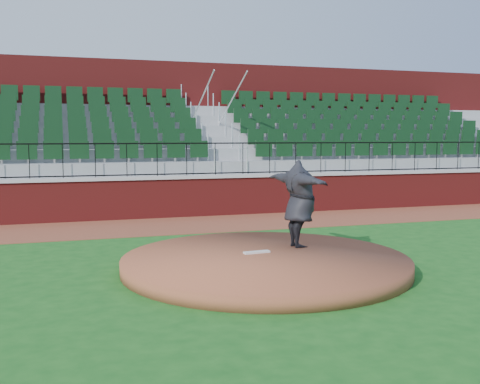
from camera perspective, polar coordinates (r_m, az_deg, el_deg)
name	(u,v)px	position (r m, az deg, el deg)	size (l,w,h in m)	color
ground	(263,265)	(11.08, 2.37, -7.45)	(90.00, 90.00, 0.00)	#164F17
warning_track	(199,224)	(16.17, -4.20, -3.25)	(34.00, 3.20, 0.01)	brown
field_wall	(187,198)	(17.63, -5.42, -0.57)	(34.00, 0.35, 1.20)	maroon
wall_cap	(187,177)	(17.58, -5.44, 1.54)	(34.00, 0.45, 0.10)	#B7B7B7
wall_railing	(187,159)	(17.54, -5.46, 3.33)	(34.00, 0.05, 1.00)	black
seating_stands	(170,142)	(20.20, -7.11, 5.04)	(34.00, 5.10, 4.60)	gray
concourse_wall	(157,130)	(22.96, -8.41, 6.23)	(34.00, 0.50, 5.50)	maroon
pitchers_mound	(265,263)	(10.72, 2.59, -7.21)	(5.43, 5.43, 0.25)	brown
pitching_rubber	(257,252)	(10.97, 1.71, -6.14)	(0.53, 0.13, 0.04)	silver
pitcher	(299,204)	(11.49, 6.07, -1.20)	(2.20, 0.60, 1.79)	black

